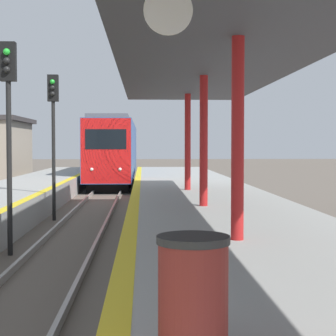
# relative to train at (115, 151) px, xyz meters

# --- Properties ---
(train) EXTENTS (2.64, 20.16, 4.23)m
(train) POSITION_rel_train_xyz_m (0.00, 0.00, 0.00)
(train) COLOR black
(train) RESTS_ON ground
(signal_mid) EXTENTS (0.36, 0.31, 4.95)m
(signal_mid) POSITION_rel_train_xyz_m (-1.20, -25.68, 1.28)
(signal_mid) COLOR black
(signal_mid) RESTS_ON ground
(signal_far) EXTENTS (0.36, 0.31, 4.95)m
(signal_far) POSITION_rel_train_xyz_m (-1.13, -19.63, 1.28)
(signal_far) COLOR black
(signal_far) RESTS_ON ground
(station_canopy) EXTENTS (4.51, 21.82, 3.73)m
(station_canopy) POSITION_rel_train_xyz_m (3.55, -26.46, 2.34)
(station_canopy) COLOR red
(station_canopy) RESTS_ON platform_right
(trash_bin) EXTENTS (0.58, 0.58, 0.94)m
(trash_bin) POSITION_rel_train_xyz_m (2.30, -34.50, -0.75)
(trash_bin) COLOR maroon
(trash_bin) RESTS_ON platform_right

